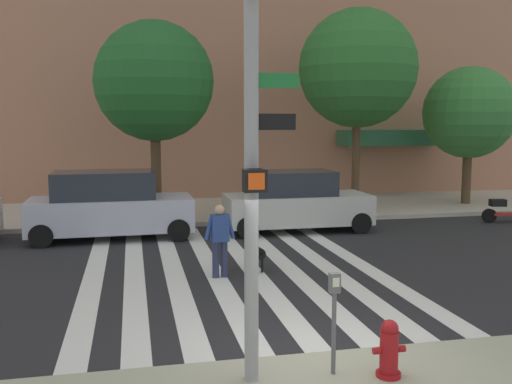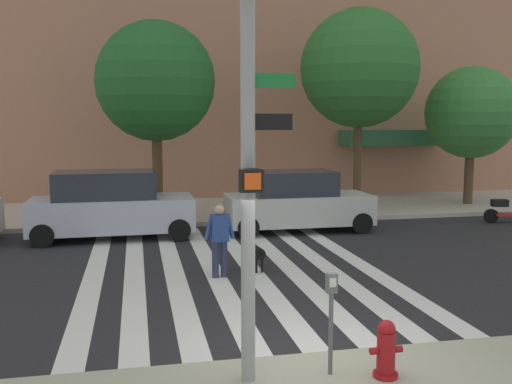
% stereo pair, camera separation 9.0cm
% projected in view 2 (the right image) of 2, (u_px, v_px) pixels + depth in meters
% --- Properties ---
extents(ground_plane, '(160.00, 160.00, 0.00)m').
position_uv_depth(ground_plane, '(243.00, 267.00, 13.68)').
color(ground_plane, '#232326').
extents(sidewalk_far, '(80.00, 6.00, 0.15)m').
position_uv_depth(sidewalk_far, '(202.00, 210.00, 21.99)').
color(sidewalk_far, '#B5AA9C').
rests_on(sidewalk_far, ground_plane).
extents(crosswalk_stripes, '(6.75, 10.54, 0.01)m').
position_uv_depth(crosswalk_stripes, '(231.00, 268.00, 13.62)').
color(crosswalk_stripes, silver).
rests_on(crosswalk_stripes, ground_plane).
extents(traffic_light_pole, '(0.74, 0.46, 5.80)m').
position_uv_depth(traffic_light_pole, '(249.00, 116.00, 6.92)').
color(traffic_light_pole, gray).
rests_on(traffic_light_pole, sidewalk_near).
extents(fire_hydrant, '(0.44, 0.32, 0.76)m').
position_uv_depth(fire_hydrant, '(386.00, 349.00, 7.41)').
color(fire_hydrant, maroon).
rests_on(fire_hydrant, sidewalk_near).
extents(parking_meter_third_along, '(0.14, 0.11, 1.36)m').
position_uv_depth(parking_meter_third_along, '(331.00, 309.00, 7.44)').
color(parking_meter_third_along, '#515456').
rests_on(parking_meter_third_along, sidewalk_near).
extents(parked_car_behind_first, '(4.76, 2.05, 2.01)m').
position_uv_depth(parked_car_behind_first, '(111.00, 206.00, 16.98)').
color(parked_car_behind_first, '#B1B2C6').
rests_on(parked_car_behind_first, ground_plane).
extents(parked_car_third_in_line, '(4.56, 1.97, 1.92)m').
position_uv_depth(parked_car_third_in_line, '(297.00, 202.00, 18.16)').
color(parked_car_third_in_line, beige).
rests_on(parked_car_third_in_line, ground_plane).
extents(parked_scooter, '(1.63, 0.58, 1.11)m').
position_uv_depth(parked_scooter, '(508.00, 209.00, 19.67)').
color(parked_scooter, black).
rests_on(parked_scooter, ground_plane).
extents(street_tree_nearest, '(4.00, 4.00, 6.65)m').
position_uv_depth(street_tree_nearest, '(156.00, 82.00, 19.12)').
color(street_tree_nearest, '#4C3823').
rests_on(street_tree_nearest, sidewalk_far).
extents(street_tree_middle, '(4.37, 4.37, 7.45)m').
position_uv_depth(street_tree_middle, '(359.00, 69.00, 21.12)').
color(street_tree_middle, '#4C3823').
rests_on(street_tree_middle, sidewalk_far).
extents(street_tree_further, '(3.67, 3.67, 5.52)m').
position_uv_depth(street_tree_further, '(472.00, 113.00, 22.89)').
color(street_tree_further, '#4C3823').
rests_on(street_tree_further, sidewalk_far).
extents(pedestrian_dog_walker, '(0.71, 0.28, 1.64)m').
position_uv_depth(pedestrian_dog_walker, '(220.00, 237.00, 12.69)').
color(pedestrian_dog_walker, '#282D4C').
rests_on(pedestrian_dog_walker, ground_plane).
extents(dog_on_leash, '(0.33, 1.03, 0.65)m').
position_uv_depth(dog_on_leash, '(255.00, 251.00, 13.38)').
color(dog_on_leash, black).
rests_on(dog_on_leash, ground_plane).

